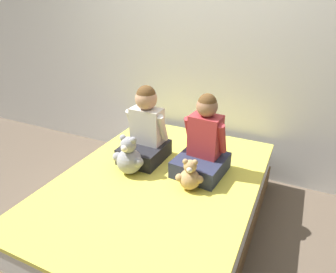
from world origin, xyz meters
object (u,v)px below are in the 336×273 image
(child_on_left, at_px, (146,131))
(teddy_bear_held_by_right_child, at_px, (190,177))
(child_on_right, at_px, (203,145))
(teddy_bear_held_by_left_child, at_px, (129,158))
(bed, at_px, (158,203))

(child_on_left, height_order, teddy_bear_held_by_right_child, child_on_left)
(child_on_left, xyz_separation_m, teddy_bear_held_by_right_child, (0.50, -0.27, -0.15))
(child_on_right, xyz_separation_m, teddy_bear_held_by_left_child, (-0.50, -0.26, -0.10))
(bed, xyz_separation_m, teddy_bear_held_by_right_child, (0.26, -0.01, 0.32))
(bed, distance_m, child_on_left, 0.59)
(child_on_left, relative_size, teddy_bear_held_by_right_child, 2.61)
(teddy_bear_held_by_left_child, bearing_deg, bed, 0.97)
(bed, height_order, child_on_left, child_on_left)
(child_on_right, height_order, teddy_bear_held_by_left_child, child_on_right)
(child_on_left, xyz_separation_m, teddy_bear_held_by_left_child, (-0.00, -0.27, -0.12))
(child_on_right, relative_size, teddy_bear_held_by_right_child, 2.62)
(bed, height_order, teddy_bear_held_by_right_child, teddy_bear_held_by_right_child)
(teddy_bear_held_by_left_child, bearing_deg, teddy_bear_held_by_right_child, 0.09)
(teddy_bear_held_by_right_child, bearing_deg, child_on_right, 73.16)
(bed, height_order, child_on_right, child_on_right)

